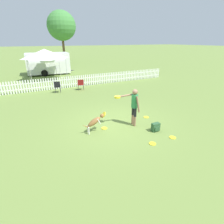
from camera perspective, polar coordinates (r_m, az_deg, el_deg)
ground_plane at (r=8.19m, az=0.96°, el=-3.77°), size 240.00×240.00×0.00m
handler_person at (r=7.69m, az=6.99°, el=2.88°), size 0.97×0.75×1.69m
leaping_dog at (r=7.27m, az=-5.50°, el=-3.01°), size 1.05×0.33×0.86m
frisbee_near_handler at (r=7.45m, az=19.18°, el=-7.87°), size 0.26×0.26×0.02m
frisbee_near_dog at (r=6.84m, az=13.07°, el=-10.02°), size 0.26×0.26×0.02m
frisbee_midfield at (r=8.98m, az=11.12°, el=-1.66°), size 0.26×0.26×0.02m
frisbee_far_scatter at (r=7.75m, az=-2.52°, el=-5.31°), size 0.26×0.26×0.02m
backpack_on_grass at (r=7.69m, az=14.07°, el=-4.84°), size 0.35×0.23×0.36m
picket_fence at (r=14.84m, az=-13.18°, el=9.60°), size 18.49×0.04×0.92m
folding_chair_blue_left at (r=13.48m, az=-17.42°, el=8.15°), size 0.53×0.54×0.87m
folding_chair_center at (r=13.82m, az=-10.19°, el=9.09°), size 0.57×0.58×0.84m
canopy_tent_main at (r=18.14m, az=-21.13°, el=16.98°), size 3.13×3.13×2.86m
equipment_trailer at (r=21.53m, az=-20.16°, el=14.77°), size 5.36×2.61×2.31m
tree_left_grove at (r=32.57m, az=-16.18°, el=25.40°), size 4.60×4.60×8.05m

